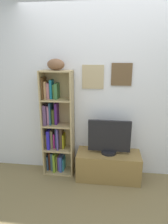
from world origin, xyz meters
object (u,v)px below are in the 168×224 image
object	(u,v)px
bookshelf	(56,128)
television	(109,138)
tv_stand	(108,166)
football	(56,65)

from	to	relation	value
bookshelf	television	xyz separation A→B (m)	(0.82, -0.10, -0.08)
bookshelf	tv_stand	distance (m)	0.98
bookshelf	tv_stand	world-z (taller)	bookshelf
bookshelf	football	world-z (taller)	football
bookshelf	football	xyz separation A→B (m)	(0.05, -0.03, 0.95)
bookshelf	football	size ratio (longest dim) A/B	5.88
tv_stand	television	bearing A→B (deg)	90.00
television	football	bearing A→B (deg)	174.75
football	television	world-z (taller)	football
football	tv_stand	bearing A→B (deg)	-5.33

